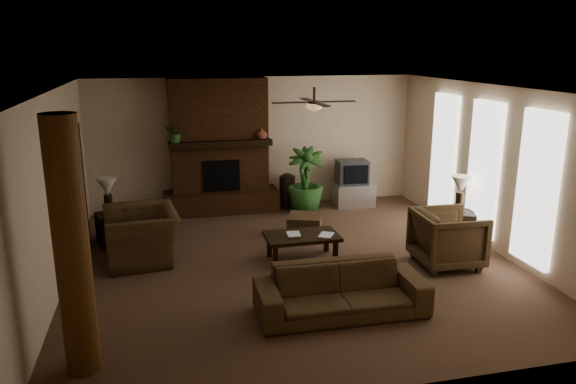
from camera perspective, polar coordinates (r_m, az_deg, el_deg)
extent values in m
plane|color=brown|center=(8.98, 0.59, -7.44)|extent=(7.00, 7.00, 0.00)
plane|color=silver|center=(8.32, 0.64, 10.67)|extent=(7.00, 7.00, 0.00)
plane|color=beige|center=(11.90, -3.45, 5.16)|extent=(7.00, 0.00, 7.00)
plane|color=beige|center=(5.37, 9.70, -7.41)|extent=(7.00, 0.00, 7.00)
plane|color=beige|center=(8.44, -23.12, -0.13)|extent=(0.00, 7.00, 7.00)
plane|color=beige|center=(9.96, 20.57, 2.29)|extent=(0.00, 7.00, 7.00)
cube|color=#522C16|center=(11.55, -7.16, 4.77)|extent=(2.00, 0.50, 2.80)
cube|color=#522C16|center=(11.72, -6.92, -0.98)|extent=(2.40, 0.70, 0.45)
cube|color=black|center=(11.41, -6.92, 1.68)|extent=(0.75, 0.04, 0.65)
cube|color=black|center=(11.26, -7.02, 5.03)|extent=(2.10, 0.28, 0.12)
cube|color=white|center=(11.28, 15.89, 3.81)|extent=(0.08, 0.85, 2.35)
cube|color=white|center=(10.11, 19.69, 2.25)|extent=(0.08, 0.85, 2.35)
cube|color=white|center=(9.00, 24.45, 0.28)|extent=(0.08, 0.85, 2.35)
cylinder|color=brown|center=(6.08, -21.58, -5.58)|extent=(0.36, 0.36, 2.80)
cube|color=black|center=(10.24, -21.00, 0.56)|extent=(0.10, 1.00, 2.10)
cylinder|color=#322316|center=(8.72, 2.75, 10.07)|extent=(0.04, 0.04, 0.24)
cylinder|color=#322316|center=(8.74, 2.74, 9.28)|extent=(0.20, 0.20, 0.06)
ellipsoid|color=#F2BF72|center=(8.74, 2.74, 8.89)|extent=(0.26, 0.26, 0.14)
cube|color=black|center=(8.85, 5.27, 9.38)|extent=(0.55, 0.12, 0.01)
cube|color=black|center=(8.63, 0.15, 9.30)|extent=(0.55, 0.12, 0.01)
cube|color=black|center=(9.12, 2.04, 9.59)|extent=(0.12, 0.55, 0.01)
cube|color=black|center=(8.35, 3.51, 9.08)|extent=(0.12, 0.55, 0.01)
imported|color=#503B22|center=(7.27, 5.58, -9.38)|extent=(2.24, 0.68, 0.87)
imported|color=#503B22|center=(9.26, -15.04, -3.53)|extent=(0.98, 1.38, 1.13)
imported|color=#503B22|center=(9.11, 16.32, -4.40)|extent=(0.94, 1.00, 1.00)
cube|color=black|center=(9.01, 1.46, -4.64)|extent=(1.20, 0.70, 0.06)
cube|color=black|center=(8.75, -1.32, -6.76)|extent=(0.07, 0.07, 0.37)
cube|color=black|center=(9.00, 4.96, -6.19)|extent=(0.07, 0.07, 0.37)
cube|color=black|center=(9.21, -1.97, -5.63)|extent=(0.07, 0.07, 0.37)
cube|color=black|center=(9.44, 4.01, -5.13)|extent=(0.07, 0.07, 0.37)
cube|color=#503B22|center=(10.17, 1.75, -3.52)|extent=(0.78, 0.78, 0.40)
cube|color=silver|center=(12.13, 6.89, -0.30)|extent=(0.87, 0.54, 0.50)
cube|color=#38383B|center=(12.04, 6.67, 2.09)|extent=(0.68, 0.54, 0.52)
cube|color=black|center=(11.79, 7.11, 1.81)|extent=(0.52, 0.07, 0.40)
cylinder|color=black|center=(11.91, -0.08, 0.03)|extent=(0.34, 0.34, 0.70)
sphere|color=black|center=(11.85, -0.08, 1.20)|extent=(0.34, 0.34, 0.34)
imported|color=#306126|center=(11.60, 1.79, -0.22)|extent=(1.01, 1.49, 0.77)
cube|color=black|center=(10.26, -17.81, -3.65)|extent=(0.61, 0.61, 0.55)
cylinder|color=#322316|center=(10.15, -18.17, -1.21)|extent=(0.14, 0.14, 0.35)
cone|color=white|center=(10.07, -18.32, 0.57)|extent=(0.37, 0.37, 0.30)
cube|color=black|center=(10.35, 17.34, -3.45)|extent=(0.64, 0.64, 0.55)
cylinder|color=#322316|center=(10.25, 17.42, -0.99)|extent=(0.18, 0.18, 0.35)
cone|color=white|center=(10.17, 17.56, 0.77)|extent=(0.45, 0.45, 0.30)
imported|color=#306126|center=(11.14, -11.60, 5.90)|extent=(0.44, 0.48, 0.33)
imported|color=brown|center=(11.36, -2.74, 6.08)|extent=(0.26, 0.27, 0.22)
imported|color=#999999|center=(8.91, -0.12, -3.68)|extent=(0.22, 0.05, 0.29)
imported|color=#999999|center=(8.94, 3.34, -3.62)|extent=(0.19, 0.13, 0.29)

